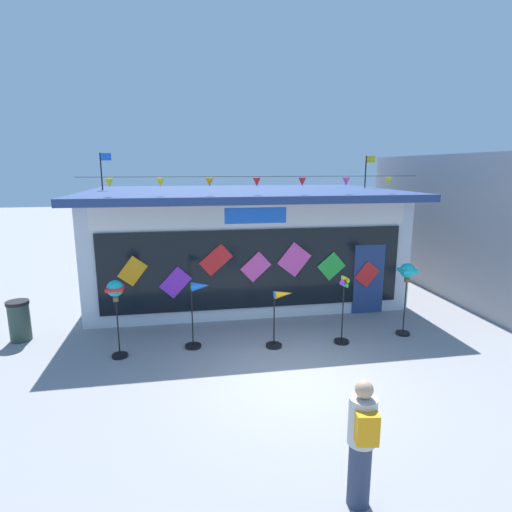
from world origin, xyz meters
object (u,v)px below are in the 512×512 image
kite_shop_building (241,241)px  wind_spinner_center_left (279,314)px  trash_bin (19,321)px  wind_spinner_far_left (116,297)px  wind_spinner_left (198,304)px  wind_spinner_right (407,278)px  wind_spinner_center_right (343,309)px  person_mid_plaza (362,442)px

kite_shop_building → wind_spinner_center_left: size_ratio=6.95×
wind_spinner_center_left → trash_bin: size_ratio=1.37×
kite_shop_building → trash_bin: (-5.86, -3.19, -1.23)m
kite_shop_building → wind_spinner_far_left: kite_shop_building is taller
wind_spinner_left → wind_spinner_center_left: bearing=-9.0°
wind_spinner_left → wind_spinner_center_left: size_ratio=1.17×
wind_spinner_right → wind_spinner_left: bearing=178.5°
wind_spinner_center_right → person_mid_plaza: (-1.61, -4.68, 0.04)m
kite_shop_building → wind_spinner_center_right: bearing=-69.3°
wind_spinner_far_left → wind_spinner_right: wind_spinner_right is taller
wind_spinner_far_left → wind_spinner_center_left: (3.61, -0.06, -0.58)m
wind_spinner_center_right → trash_bin: (-7.63, 1.50, -0.34)m
wind_spinner_left → wind_spinner_center_left: 1.90m
wind_spinner_far_left → person_mid_plaza: size_ratio=1.05×
wind_spinner_far_left → wind_spinner_center_left: bearing=-1.0°
wind_spinner_left → wind_spinner_center_right: size_ratio=0.95×
person_mid_plaza → wind_spinner_far_left: bearing=-44.5°
wind_spinner_left → person_mid_plaza: person_mid_plaza is taller
kite_shop_building → trash_bin: 6.79m
wind_spinner_right → person_mid_plaza: (-3.32, -4.92, -0.59)m
wind_spinner_center_right → trash_bin: bearing=168.9°
kite_shop_building → person_mid_plaza: bearing=-89.0°
kite_shop_building → person_mid_plaza: 9.41m
wind_spinner_far_left → trash_bin: wind_spinner_far_left is taller
wind_spinner_center_right → person_mid_plaza: 4.95m
kite_shop_building → wind_spinner_left: size_ratio=5.96×
wind_spinner_center_right → person_mid_plaza: size_ratio=1.00×
wind_spinner_center_left → trash_bin: 6.28m
kite_shop_building → wind_spinner_right: kite_shop_building is taller
wind_spinner_far_left → trash_bin: 2.98m
person_mid_plaza → trash_bin: bearing=-36.5°
wind_spinner_center_right → trash_bin: wind_spinner_center_right is taller
wind_spinner_center_right → trash_bin: 7.78m
wind_spinner_far_left → trash_bin: (-2.49, 1.36, -0.88)m
wind_spinner_right → trash_bin: (-9.34, 1.26, -0.97)m
kite_shop_building → person_mid_plaza: (0.16, -9.37, -0.85)m
kite_shop_building → wind_spinner_center_right: kite_shop_building is taller
kite_shop_building → wind_spinner_center_right: size_ratio=5.64×
wind_spinner_far_left → wind_spinner_center_right: bearing=-1.5°
wind_spinner_center_left → wind_spinner_far_left: bearing=179.0°
kite_shop_building → wind_spinner_center_left: 4.72m
wind_spinner_center_left → person_mid_plaza: (-0.08, -4.75, 0.08)m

